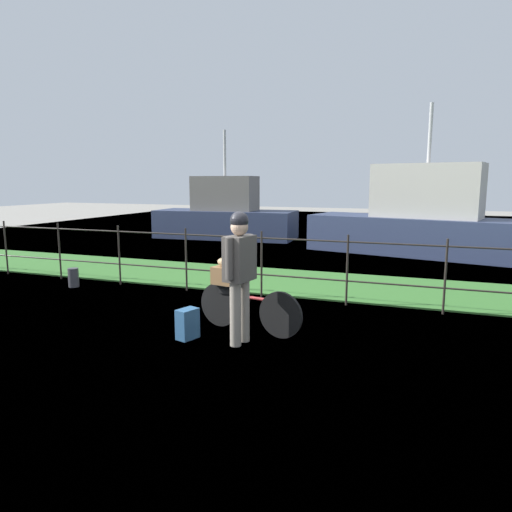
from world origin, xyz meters
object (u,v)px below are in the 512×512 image
Objects in this scene: moored_boat_near at (425,223)px; backpack_on_paving at (188,324)px; terrier_dog at (228,262)px; mooring_bollard at (73,278)px; wooden_crate at (226,275)px; cyclist_person at (240,266)px; bicycle_main at (248,308)px; moored_boat_mid at (225,216)px.

backpack_on_paving is at bearing -108.26° from moored_boat_near.
backpack_on_paving is 0.06× the size of moored_boat_near.
terrier_dog is 0.88× the size of mooring_bollard.
wooden_crate is 0.98× the size of mooring_bollard.
mooring_bollard is at bearing -133.82° from moored_boat_near.
wooden_crate is at bearing 168.94° from terrier_dog.
bicycle_main is at bearing 99.56° from cyclist_person.
bicycle_main is 4.40× the size of wooden_crate.
moored_boat_near is at bearing 46.18° from mooring_bollard.
wooden_crate is at bearing -65.75° from moored_boat_mid.
moored_boat_near reaches higher than cyclist_person.
backpack_on_paving is at bearing -173.86° from cyclist_person.
moored_boat_near is (2.50, 7.89, -0.04)m from terrier_dog.
bicycle_main is 0.24× the size of moored_boat_near.
moored_boat_near is (6.35, 6.62, 0.72)m from mooring_bollard.
cyclist_person is at bearing -22.96° from mooring_bollard.
wooden_crate is at bearing 128.21° from cyclist_person.
moored_boat_near is (2.80, 8.50, 0.70)m from backpack_on_paving.
moored_boat_mid is (-4.69, 10.01, -0.20)m from cyclist_person.
moored_boat_mid is (-4.29, 9.47, -0.14)m from terrier_dog.
terrier_dog is at bearing -65.64° from moored_boat_mid.
moored_boat_mid is (-0.43, 8.20, 0.62)m from mooring_bollard.
mooring_bollard is (-3.83, 1.26, -0.56)m from wooden_crate.
moored_boat_mid is at bearing 115.81° from bicycle_main.
cyclist_person reaches higher than terrier_dog.
cyclist_person is 0.25× the size of moored_boat_near.
moored_boat_mid is (-4.61, 9.53, 0.47)m from bicycle_main.
terrier_dog is at bearing 126.82° from cyclist_person.
moored_boat_mid reaches higher than wooden_crate.
moored_boat_near is at bearing 179.38° from backpack_on_paving.
terrier_dog reaches higher than backpack_on_paving.
terrier_dog reaches higher than mooring_bollard.
cyclist_person is (0.08, -0.47, 0.67)m from bicycle_main.
bicycle_main is 0.31× the size of moored_boat_mid.
cyclist_person is at bearing -64.89° from moored_boat_mid.
terrier_dog is at bearing 168.94° from bicycle_main.
backpack_on_paving is 0.08× the size of moored_boat_mid.
moored_boat_mid is at bearing 114.25° from wooden_crate.
cyclist_person is 4.70m from mooring_bollard.
backpack_on_paving is (-0.63, -0.55, -0.13)m from bicycle_main.
moored_boat_mid is at bearing 114.36° from terrier_dog.
wooden_crate is at bearing 168.94° from bicycle_main.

